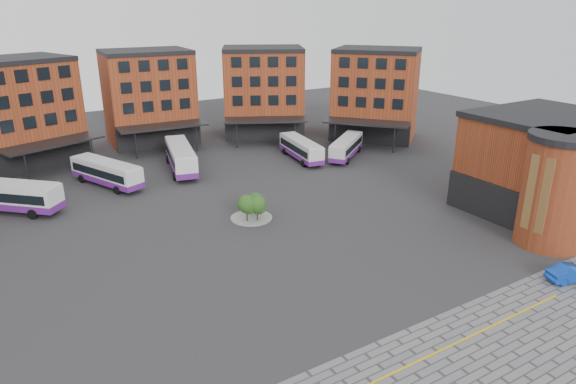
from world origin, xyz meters
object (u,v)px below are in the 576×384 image
bus_d (181,157)px  blue_car (572,273)px  bus_f (346,147)px  tree_island (253,205)px  bus_b (8,196)px  bus_c (106,172)px  bus_e (301,149)px

bus_d → blue_car: bearing=-56.5°
bus_f → blue_car: (-6.27, -38.11, -0.88)m
tree_island → blue_car: 29.68m
bus_b → bus_c: (11.13, 3.05, -0.12)m
bus_b → blue_car: (37.74, -40.76, -1.13)m
bus_c → bus_d: bus_d is taller
tree_island → bus_b: (-21.54, 15.90, 0.21)m
bus_b → bus_f: bus_b is taller
tree_island → bus_e: (16.24, 15.83, -0.01)m
bus_d → bus_f: bearing=-3.4°
bus_f → tree_island: bearing=-96.6°
bus_c → blue_car: size_ratio=2.67×
tree_island → bus_f: bearing=30.5°
bus_b → bus_f: size_ratio=1.09×
bus_c → bus_d: bearing=-16.2°
bus_d → bus_e: 17.13m
bus_b → blue_car: bearing=-93.6°
bus_f → bus_c: bearing=-137.0°
bus_c → bus_b: bearing=172.9°
bus_c → blue_car: (26.61, -43.81, -1.01)m
tree_island → bus_f: (22.47, 13.25, -0.04)m
blue_car → bus_c: bearing=49.6°
bus_b → blue_car: bus_b is taller
bus_d → bus_f: bus_d is taller
tree_island → blue_car: (16.19, -24.86, -0.92)m
bus_b → bus_e: bus_b is taller
bus_d → bus_e: bearing=-1.0°
bus_f → blue_car: size_ratio=2.28×
bus_e → bus_f: (6.23, -2.58, -0.03)m
bus_e → blue_car: 40.70m
bus_c → bus_d: 10.11m
bus_c → tree_island: bearing=-83.6°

